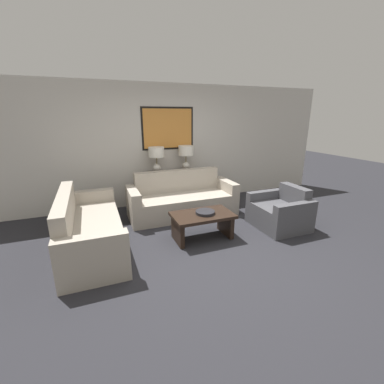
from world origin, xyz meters
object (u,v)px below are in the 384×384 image
at_px(couch_by_back_wall, 182,200).
at_px(decorative_bowl, 205,212).
at_px(table_lamp_left, 156,155).
at_px(couch_by_side, 89,230).
at_px(table_lamp_right, 186,153).
at_px(armchair_near_back_wall, 280,212).
at_px(coffee_table, 202,221).
at_px(console_table, 172,188).

height_order(couch_by_back_wall, decorative_bowl, couch_by_back_wall).
xyz_separation_m(table_lamp_left, couch_by_side, (-1.46, -1.48, -0.86)).
relative_size(table_lamp_left, couch_by_side, 0.26).
xyz_separation_m(table_lamp_right, armchair_near_back_wall, (1.14, -1.90, -0.89)).
bearing_deg(couch_by_side, armchair_near_back_wall, -7.45).
relative_size(coffee_table, decorative_bowl, 3.16).
relative_size(console_table, decorative_bowl, 3.88).
xyz_separation_m(couch_by_back_wall, armchair_near_back_wall, (1.48, -1.23, -0.03)).
xyz_separation_m(table_lamp_left, coffee_table, (0.30, -1.82, -0.86)).
xyz_separation_m(table_lamp_right, couch_by_side, (-2.13, -1.48, -0.86)).
bearing_deg(coffee_table, decorative_bowl, -14.68).
bearing_deg(couch_by_back_wall, couch_by_side, -155.84).
xyz_separation_m(couch_by_back_wall, couch_by_side, (-1.80, -0.81, 0.00)).
bearing_deg(table_lamp_left, table_lamp_right, 0.00).
bearing_deg(table_lamp_left, decorative_bowl, -79.63).
bearing_deg(couch_by_side, table_lamp_right, 34.65).
bearing_deg(coffee_table, armchair_near_back_wall, -3.25).
distance_m(console_table, table_lamp_right, 0.85).
bearing_deg(couch_by_back_wall, coffee_table, -92.08).
height_order(console_table, table_lamp_right, table_lamp_right).
relative_size(decorative_bowl, armchair_near_back_wall, 0.34).
height_order(couch_by_back_wall, armchair_near_back_wall, couch_by_back_wall).
relative_size(coffee_table, armchair_near_back_wall, 1.07).
bearing_deg(decorative_bowl, armchair_near_back_wall, -2.95).
distance_m(table_lamp_left, armchair_near_back_wall, 2.78).
height_order(table_lamp_left, decorative_bowl, table_lamp_left).
height_order(console_table, decorative_bowl, console_table).
distance_m(table_lamp_left, coffee_table, 2.03).
bearing_deg(coffee_table, couch_by_back_wall, 87.92).
distance_m(table_lamp_right, couch_by_side, 2.74).
bearing_deg(couch_by_back_wall, table_lamp_right, 63.22).
bearing_deg(coffee_table, table_lamp_right, 78.21).
relative_size(table_lamp_right, armchair_near_back_wall, 0.60).
distance_m(decorative_bowl, armchair_near_back_wall, 1.49).
relative_size(table_lamp_right, couch_by_back_wall, 0.26).
bearing_deg(couch_by_side, table_lamp_left, 45.31).
xyz_separation_m(couch_by_side, armchair_near_back_wall, (3.27, -0.43, -0.03)).
relative_size(console_table, table_lamp_right, 2.20).
bearing_deg(table_lamp_right, table_lamp_left, 180.00).
bearing_deg(armchair_near_back_wall, decorative_bowl, 177.05).
height_order(couch_by_back_wall, couch_by_side, same).
xyz_separation_m(couch_by_back_wall, coffee_table, (-0.04, -1.15, 0.01)).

